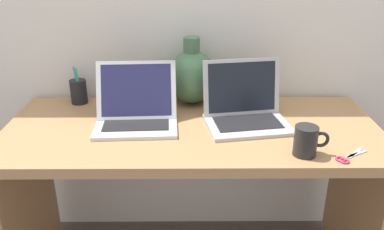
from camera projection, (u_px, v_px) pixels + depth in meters
The scene contains 8 objects.
back_wall at pixel (191, 0), 1.81m from camera, with size 4.40×0.04×2.40m, color silver.
desk at pixel (192, 161), 1.71m from camera, with size 1.52×0.66×0.75m.
laptop_left at pixel (136, 108), 1.66m from camera, with size 0.34×0.27×0.24m.
laptop_right at pixel (245, 107), 1.67m from camera, with size 0.36×0.30×0.25m.
green_vase at pixel (192, 76), 1.85m from camera, with size 0.22×0.22×0.30m.
coffee_mug at pixel (306, 141), 1.41m from camera, with size 0.12×0.08×0.11m.
pen_cup at pixel (79, 91), 1.86m from camera, with size 0.07×0.07×0.18m.
scissors at pixel (347, 158), 1.41m from camera, with size 0.13×0.11×0.01m.
Camera 1 is at (-0.01, -1.49, 1.45)m, focal length 38.03 mm.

